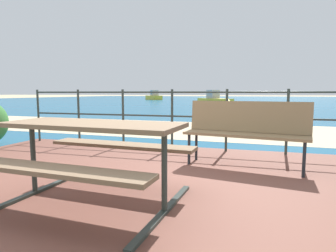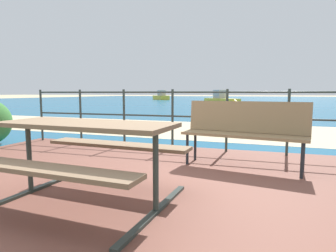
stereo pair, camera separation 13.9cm
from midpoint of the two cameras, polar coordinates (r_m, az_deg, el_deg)
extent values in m
plane|color=tan|center=(3.25, -12.22, -13.09)|extent=(240.00, 240.00, 0.00)
cube|color=brown|center=(3.24, -12.23, -12.59)|extent=(6.40, 5.20, 0.06)
cube|color=#145B84|center=(42.71, 14.52, 4.95)|extent=(90.00, 90.00, 0.01)
cube|color=beige|center=(8.50, 6.25, -0.73)|extent=(54.12, 6.23, 0.01)
cube|color=#7A6047|center=(2.73, -16.26, 0.24)|extent=(1.69, 0.74, 0.04)
cube|color=#7A6047|center=(2.37, -23.90, -7.95)|extent=(1.67, 0.36, 0.04)
cube|color=#7A6047|center=(3.22, -10.36, -3.74)|extent=(1.67, 0.36, 0.04)
cylinder|color=#2D3833|center=(3.25, -26.20, -5.75)|extent=(0.05, 0.05, 0.74)
cube|color=#2D3833|center=(3.34, -25.88, -11.68)|extent=(0.14, 1.35, 0.03)
cylinder|color=#2D3833|center=(2.45, -2.36, -8.95)|extent=(0.05, 0.05, 0.74)
cube|color=#2D3833|center=(2.57, -2.32, -16.55)|extent=(0.14, 1.35, 0.03)
cube|color=#8C704C|center=(4.04, 13.94, -1.72)|extent=(1.70, 0.66, 0.04)
cube|color=#8C704C|center=(4.19, 14.54, 1.81)|extent=(1.65, 0.34, 0.43)
cylinder|color=#1E2328|center=(4.15, 3.23, -4.49)|extent=(0.04, 0.04, 0.45)
cylinder|color=#1E2328|center=(4.42, 4.72, -3.81)|extent=(0.04, 0.04, 0.45)
cylinder|color=#1E2328|center=(3.85, 24.39, -5.97)|extent=(0.04, 0.04, 0.45)
cylinder|color=#1E2328|center=(4.14, 24.50, -5.11)|extent=(0.04, 0.04, 0.45)
cylinder|color=#2D3833|center=(6.74, -24.78, 1.91)|extent=(0.04, 0.04, 1.09)
cylinder|color=#2D3833|center=(6.14, -17.85, 1.79)|extent=(0.04, 0.04, 1.09)
cylinder|color=#2D3833|center=(5.64, -9.57, 1.62)|extent=(0.04, 0.04, 1.09)
cylinder|color=#2D3833|center=(5.29, 0.06, 1.39)|extent=(0.04, 0.04, 1.09)
cylinder|color=#2D3833|center=(5.10, 10.72, 1.08)|extent=(0.04, 0.04, 1.09)
cylinder|color=#2D3833|center=(5.10, 21.79, 0.72)|extent=(0.04, 0.04, 1.09)
cylinder|color=#2D3833|center=(5.27, 0.06, 6.70)|extent=(5.90, 0.03, 0.03)
cylinder|color=#2D3833|center=(5.28, 0.06, 1.97)|extent=(5.90, 0.03, 0.03)
cube|color=yellow|center=(44.57, -2.92, 5.63)|extent=(3.40, 3.56, 0.63)
cube|color=#A5A8AD|center=(44.31, -2.80, 6.57)|extent=(1.35, 1.34, 0.83)
cone|color=yellow|center=(46.45, -3.89, 5.66)|extent=(0.76, 0.75, 0.57)
cube|color=yellow|center=(26.78, 9.05, 4.83)|extent=(3.69, 4.26, 0.56)
cube|color=#A5A8AD|center=(27.05, 8.72, 6.25)|extent=(1.32, 1.39, 0.76)
cone|color=yellow|center=(24.69, 11.90, 4.62)|extent=(0.70, 0.70, 0.50)
camera|label=1|loc=(0.07, -90.79, -0.09)|focal=30.82mm
camera|label=2|loc=(0.07, 89.21, 0.09)|focal=30.82mm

